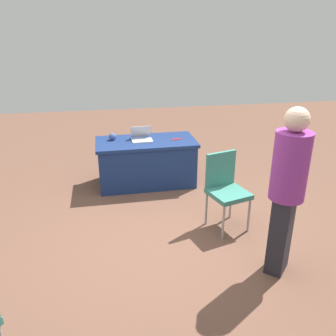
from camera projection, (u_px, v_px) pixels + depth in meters
ground_plane at (172, 238)px, 4.25m from camera, size 14.40×14.40×0.00m
table_foreground at (146, 162)px, 5.60m from camera, size 1.57×0.79×0.73m
chair_tucked_right at (226, 186)px, 4.31m from camera, size 0.54×0.54×0.96m
person_attendee_browsing at (287, 186)px, 3.34m from camera, size 0.48×0.48×1.74m
laptop_silver at (142, 138)px, 5.46m from camera, size 0.32×0.30×0.21m
yarn_ball at (112, 137)px, 5.47m from camera, size 0.11×0.11×0.11m
scissors_red at (177, 139)px, 5.51m from camera, size 0.18×0.08×0.01m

